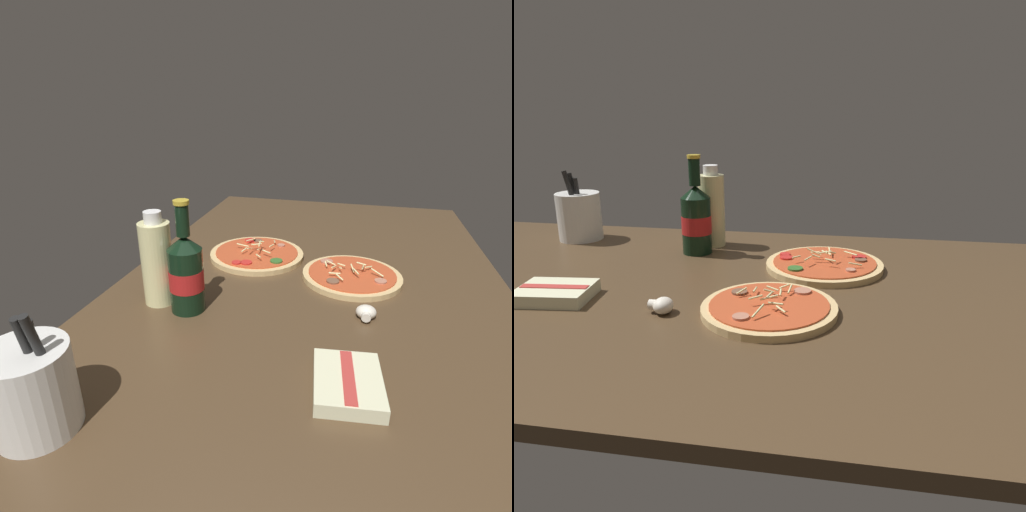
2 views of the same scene
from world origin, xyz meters
The scene contains 8 objects.
counter_slab centered at (0.00, 0.00, 1.25)cm, with size 160.00×90.00×2.50cm.
pizza_near centered at (8.59, -9.26, 3.31)cm, with size 23.72×23.72×4.34cm.
pizza_far centered at (16.34, 16.44, 3.33)cm, with size 25.49×25.49×4.47cm.
beer_bottle centered at (-14.71, 23.33, 10.99)cm, with size 7.14×7.14×23.38cm.
oil_bottle centered at (-13.01, 30.56, 11.79)cm, with size 6.52×6.52×20.21cm.
mushroom_left centered at (-9.55, -12.63, 3.92)cm, with size 4.26×4.05×2.84cm.
utensil_crock centered at (-49.07, 30.17, 8.85)cm, with size 11.12×11.12×18.50cm.
dish_towel centered at (-31.44, -9.91, 3.71)cm, with size 14.20×11.63×2.56cm.
Camera 2 is at (22.37, -87.71, 37.35)cm, focal length 35.00 mm.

